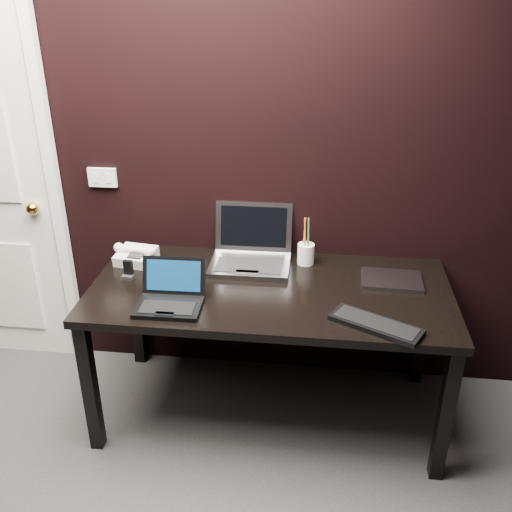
# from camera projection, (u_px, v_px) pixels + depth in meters

# --- Properties ---
(wall_back) EXTENTS (4.00, 0.00, 4.00)m
(wall_back) POSITION_uv_depth(u_px,v_px,m) (219.00, 147.00, 2.83)
(wall_back) COLOR black
(wall_back) RESTS_ON ground
(wall_switch) EXTENTS (0.15, 0.02, 0.10)m
(wall_switch) POSITION_uv_depth(u_px,v_px,m) (102.00, 177.00, 2.97)
(wall_switch) COLOR silver
(wall_switch) RESTS_ON wall_back
(desk) EXTENTS (1.70, 0.80, 0.74)m
(desk) POSITION_uv_depth(u_px,v_px,m) (270.00, 302.00, 2.73)
(desk) COLOR black
(desk) RESTS_ON ground
(netbook) EXTENTS (0.29, 0.26, 0.18)m
(netbook) POSITION_uv_depth(u_px,v_px,m) (170.00, 298.00, 2.53)
(netbook) COLOR black
(netbook) RESTS_ON desk
(silver_laptop) EXTENTS (0.40, 0.36, 0.28)m
(silver_laptop) POSITION_uv_depth(u_px,v_px,m) (251.00, 254.00, 2.89)
(silver_laptop) COLOR gray
(silver_laptop) RESTS_ON desk
(ext_keyboard) EXTENTS (0.40, 0.29, 0.02)m
(ext_keyboard) POSITION_uv_depth(u_px,v_px,m) (376.00, 324.00, 2.38)
(ext_keyboard) COLOR black
(ext_keyboard) RESTS_ON desk
(closed_laptop) EXTENTS (0.29, 0.22, 0.02)m
(closed_laptop) POSITION_uv_depth(u_px,v_px,m) (392.00, 280.00, 2.74)
(closed_laptop) COLOR gray
(closed_laptop) RESTS_ON desk
(desk_phone) EXTENTS (0.23, 0.19, 0.11)m
(desk_phone) POSITION_uv_depth(u_px,v_px,m) (136.00, 255.00, 2.91)
(desk_phone) COLOR silver
(desk_phone) RESTS_ON desk
(mobile_phone) EXTENTS (0.06, 0.05, 0.09)m
(mobile_phone) POSITION_uv_depth(u_px,v_px,m) (128.00, 272.00, 2.76)
(mobile_phone) COLOR black
(mobile_phone) RESTS_ON desk
(pen_cup) EXTENTS (0.10, 0.10, 0.25)m
(pen_cup) POSITION_uv_depth(u_px,v_px,m) (306.00, 253.00, 2.89)
(pen_cup) COLOR white
(pen_cup) RESTS_ON desk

